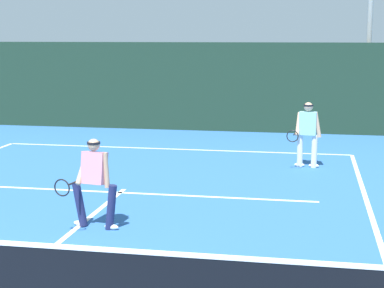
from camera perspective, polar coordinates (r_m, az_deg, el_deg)
court_line_baseline_far at (r=18.29m, az=-1.70°, el=-0.45°), size 10.06×0.10×0.01m
court_line_service at (r=13.36m, az=-6.51°, el=-4.36°), size 8.20×0.10×0.01m
court_line_centre at (r=10.73m, az=-11.13°, el=-8.06°), size 0.10×6.40×0.01m
player_near at (r=10.83m, az=-8.84°, el=-3.20°), size 0.95×0.83×1.55m
player_far at (r=15.91m, az=10.36°, el=1.10°), size 0.84×0.83×1.63m
back_fence_windscreen at (r=21.73m, az=0.40°, el=5.19°), size 21.30×0.12×3.02m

